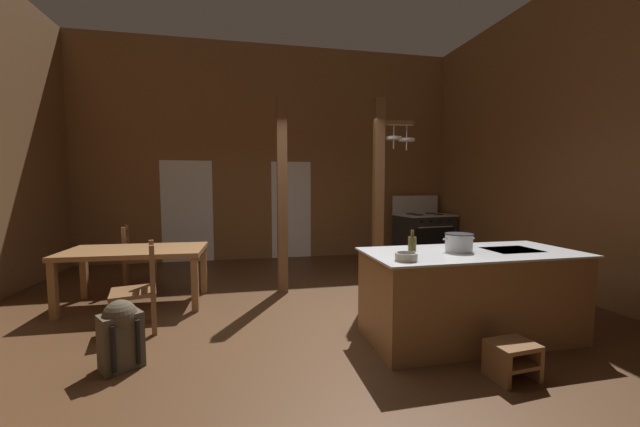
# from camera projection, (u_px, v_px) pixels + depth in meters

# --- Properties ---
(ground_plane) EXTENTS (8.51, 8.72, 0.10)m
(ground_plane) POSITION_uv_depth(u_px,v_px,m) (303.00, 335.00, 3.92)
(ground_plane) COLOR #4C301C
(wall_back) EXTENTS (8.51, 0.14, 4.44)m
(wall_back) POSITION_uv_depth(u_px,v_px,m) (272.00, 154.00, 7.67)
(wall_back) COLOR brown
(wall_back) RESTS_ON ground_plane
(wall_right) EXTENTS (0.14, 8.72, 4.44)m
(wall_right) POSITION_uv_depth(u_px,v_px,m) (612.00, 133.00, 4.53)
(wall_right) COLOR brown
(wall_right) RESTS_ON ground_plane
(glazed_door_back_left) EXTENTS (1.00, 0.01, 2.05)m
(glazed_door_back_left) POSITION_uv_depth(u_px,v_px,m) (187.00, 211.00, 7.34)
(glazed_door_back_left) COLOR white
(glazed_door_back_left) RESTS_ON ground_plane
(glazed_panel_back_right) EXTENTS (0.84, 0.01, 2.05)m
(glazed_panel_back_right) POSITION_uv_depth(u_px,v_px,m) (291.00, 210.00, 7.77)
(glazed_panel_back_right) COLOR white
(glazed_panel_back_right) RESTS_ON ground_plane
(kitchen_island) EXTENTS (2.17, 0.99, 0.90)m
(kitchen_island) POSITION_uv_depth(u_px,v_px,m) (470.00, 295.00, 3.71)
(kitchen_island) COLOR olive
(kitchen_island) RESTS_ON ground_plane
(stove_range) EXTENTS (1.22, 0.92, 1.32)m
(stove_range) POSITION_uv_depth(u_px,v_px,m) (424.00, 235.00, 7.83)
(stove_range) COLOR #272727
(stove_range) RESTS_ON ground_plane
(support_post_with_pot_rack) EXTENTS (0.61, 0.26, 2.79)m
(support_post_with_pot_rack) POSITION_uv_depth(u_px,v_px,m) (380.00, 189.00, 5.24)
(support_post_with_pot_rack) COLOR brown
(support_post_with_pot_rack) RESTS_ON ground_plane
(support_post_center) EXTENTS (0.14, 0.14, 2.79)m
(support_post_center) POSITION_uv_depth(u_px,v_px,m) (282.00, 197.00, 5.22)
(support_post_center) COLOR brown
(support_post_center) RESTS_ON ground_plane
(step_stool) EXTENTS (0.39, 0.31, 0.30)m
(step_stool) POSITION_uv_depth(u_px,v_px,m) (512.00, 357.00, 2.94)
(step_stool) COLOR brown
(step_stool) RESTS_ON ground_plane
(dining_table) EXTENTS (1.73, 0.95, 0.74)m
(dining_table) POSITION_uv_depth(u_px,v_px,m) (136.00, 256.00, 4.71)
(dining_table) COLOR olive
(dining_table) RESTS_ON ground_plane
(ladderback_chair_near_window) EXTENTS (0.51, 0.51, 0.95)m
(ladderback_chair_near_window) POSITION_uv_depth(u_px,v_px,m) (136.00, 258.00, 5.54)
(ladderback_chair_near_window) COLOR brown
(ladderback_chair_near_window) RESTS_ON ground_plane
(ladderback_chair_by_post) EXTENTS (0.53, 0.53, 0.95)m
(ladderback_chair_by_post) POSITION_uv_depth(u_px,v_px,m) (139.00, 290.00, 3.88)
(ladderback_chair_by_post) COLOR brown
(ladderback_chair_by_post) RESTS_ON ground_plane
(backpack) EXTENTS (0.39, 0.38, 0.60)m
(backpack) POSITION_uv_depth(u_px,v_px,m) (121.00, 332.00, 3.10)
(backpack) COLOR #4C4233
(backpack) RESTS_ON ground_plane
(stockpot_on_counter) EXTENTS (0.35, 0.28, 0.18)m
(stockpot_on_counter) POSITION_uv_depth(u_px,v_px,m) (459.00, 242.00, 3.66)
(stockpot_on_counter) COLOR silver
(stockpot_on_counter) RESTS_ON kitchen_island
(mixing_bowl_on_counter) EXTENTS (0.20, 0.20, 0.07)m
(mixing_bowl_on_counter) POSITION_uv_depth(u_px,v_px,m) (406.00, 257.00, 3.23)
(mixing_bowl_on_counter) COLOR #B2A893
(mixing_bowl_on_counter) RESTS_ON kitchen_island
(bottle_tall_on_counter) EXTENTS (0.08, 0.08, 0.25)m
(bottle_tall_on_counter) POSITION_uv_depth(u_px,v_px,m) (412.00, 246.00, 3.41)
(bottle_tall_on_counter) COLOR brown
(bottle_tall_on_counter) RESTS_ON kitchen_island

